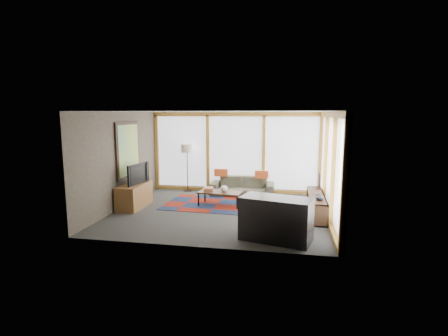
% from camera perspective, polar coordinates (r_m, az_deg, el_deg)
% --- Properties ---
extents(ground, '(5.50, 5.50, 0.00)m').
position_cam_1_polar(ground, '(9.26, -0.45, -7.12)').
color(ground, '#2E2E2C').
rests_on(ground, ground).
extents(room_envelope, '(5.52, 5.02, 2.62)m').
position_cam_1_polar(room_envelope, '(9.43, 3.14, 2.71)').
color(room_envelope, '#3B342C').
rests_on(room_envelope, ground).
extents(rug, '(2.99, 2.00, 0.01)m').
position_cam_1_polar(rug, '(9.96, -1.07, -5.92)').
color(rug, maroon).
rests_on(rug, ground).
extents(sofa, '(1.99, 0.82, 0.58)m').
position_cam_1_polar(sofa, '(11.01, 3.01, -2.99)').
color(sofa, '#3F3F30').
rests_on(sofa, ground).
extents(pillow_left, '(0.44, 0.16, 0.24)m').
position_cam_1_polar(pillow_left, '(11.08, -0.49, -0.76)').
color(pillow_left, '#B0481C').
rests_on(pillow_left, sofa).
extents(pillow_right, '(0.41, 0.13, 0.23)m').
position_cam_1_polar(pillow_right, '(10.83, 6.18, -1.06)').
color(pillow_right, '#B0481C').
rests_on(pillow_right, sofa).
extents(floor_lamp, '(0.39, 0.39, 1.56)m').
position_cam_1_polar(floor_lamp, '(11.59, -6.01, 0.05)').
color(floor_lamp, '#2E2218').
rests_on(floor_lamp, ground).
extents(coffee_table, '(1.25, 0.73, 0.40)m').
position_cam_1_polar(coffee_table, '(9.81, -0.60, -5.00)').
color(coffee_table, black).
rests_on(coffee_table, ground).
extents(book_stack, '(0.31, 0.36, 0.11)m').
position_cam_1_polar(book_stack, '(9.81, -2.55, -3.50)').
color(book_stack, brown).
rests_on(book_stack, coffee_table).
extents(vase, '(0.23, 0.23, 0.18)m').
position_cam_1_polar(vase, '(9.73, 0.01, -3.37)').
color(vase, beige).
rests_on(vase, coffee_table).
extents(bookshelf, '(0.38, 2.10, 0.52)m').
position_cam_1_polar(bookshelf, '(9.24, 14.81, -5.77)').
color(bookshelf, black).
rests_on(bookshelf, ground).
extents(bowl_a, '(0.25, 0.25, 0.10)m').
position_cam_1_polar(bowl_a, '(8.59, 15.36, -4.74)').
color(bowl_a, black).
rests_on(bowl_a, bookshelf).
extents(bowl_b, '(0.18, 0.18, 0.08)m').
position_cam_1_polar(bowl_b, '(8.94, 15.23, -4.31)').
color(bowl_b, black).
rests_on(bowl_b, bookshelf).
extents(shelf_picture, '(0.05, 0.33, 0.43)m').
position_cam_1_polar(shelf_picture, '(9.89, 15.20, -1.99)').
color(shelf_picture, black).
rests_on(shelf_picture, bookshelf).
extents(tv_console, '(0.54, 1.30, 0.65)m').
position_cam_1_polar(tv_console, '(9.91, -14.42, -4.39)').
color(tv_console, brown).
rests_on(tv_console, ground).
extents(television, '(0.28, 0.99, 0.56)m').
position_cam_1_polar(television, '(9.83, -14.28, -0.89)').
color(television, black).
rests_on(television, tv_console).
extents(bar_counter, '(1.53, 1.00, 0.89)m').
position_cam_1_polar(bar_counter, '(7.20, 8.49, -8.24)').
color(bar_counter, black).
rests_on(bar_counter, ground).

